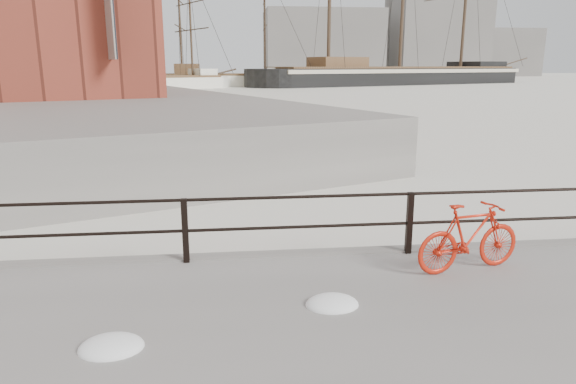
# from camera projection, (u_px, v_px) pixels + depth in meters

# --- Properties ---
(bicycle) EXTENTS (1.71, 0.61, 1.02)m
(bicycle) POSITION_uv_depth(u_px,v_px,m) (470.00, 237.00, 7.42)
(bicycle) COLOR red
(bicycle) RESTS_ON promenade
(barque_black) EXTENTS (68.42, 44.83, 36.55)m
(barque_black) POSITION_uv_depth(u_px,v_px,m) (399.00, 84.00, 89.85)
(barque_black) COLOR black
(barque_black) RESTS_ON ground
(schooner_mid) EXTENTS (28.97, 12.96, 20.61)m
(schooner_mid) POSITION_uv_depth(u_px,v_px,m) (224.00, 86.00, 81.36)
(schooner_mid) COLOR beige
(schooner_mid) RESTS_ON ground
(schooner_left) EXTENTS (27.43, 21.88, 18.95)m
(schooner_left) POSITION_uv_depth(u_px,v_px,m) (156.00, 89.00, 72.31)
(schooner_left) COLOR white
(schooner_left) RESTS_ON ground
(workboat_far) EXTENTS (11.90, 4.82, 7.00)m
(workboat_far) POSITION_uv_depth(u_px,v_px,m) (32.00, 98.00, 52.16)
(workboat_far) COLOR black
(workboat_far) RESTS_ON ground
(industrial_west) EXTENTS (32.00, 18.00, 18.00)m
(industrial_west) POSITION_uv_depth(u_px,v_px,m) (322.00, 44.00, 143.88)
(industrial_west) COLOR gray
(industrial_west) RESTS_ON ground
(industrial_mid) EXTENTS (26.00, 20.00, 24.00)m
(industrial_mid) POSITION_uv_depth(u_px,v_px,m) (436.00, 35.00, 151.77)
(industrial_mid) COLOR gray
(industrial_mid) RESTS_ON ground
(industrial_east) EXTENTS (20.00, 16.00, 14.00)m
(industrial_east) POSITION_uv_depth(u_px,v_px,m) (499.00, 53.00, 160.29)
(industrial_east) COLOR gray
(industrial_east) RESTS_ON ground
(smokestack) EXTENTS (2.80, 2.80, 44.00)m
(smokestack) POSITION_uv_depth(u_px,v_px,m) (390.00, 0.00, 152.78)
(smokestack) COLOR gray
(smokestack) RESTS_ON ground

